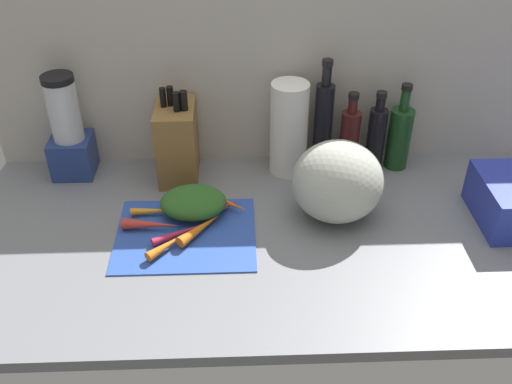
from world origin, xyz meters
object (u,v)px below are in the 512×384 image
carrot_6 (201,228)px  winter_squash (338,182)px  carrot_2 (222,207)px  bottle_1 (349,138)px  carrot_1 (222,201)px  carrot_5 (158,211)px  knife_block (177,141)px  paper_towel_roll (289,129)px  blender_appliance (68,133)px  bottle_3 (399,136)px  bottle_0 (323,124)px  carrot_0 (150,225)px  carrot_3 (168,245)px  carrot_4 (184,231)px  bottle_2 (376,137)px  cutting_board (186,234)px

carrot_6 → winter_squash: winter_squash is taller
carrot_2 → bottle_1: size_ratio=0.43×
carrot_6 → bottle_1: bearing=35.5°
carrot_1 → bottle_1: 42.65cm
carrot_2 → carrot_5: size_ratio=0.74×
knife_block → paper_towel_roll: bearing=3.2°
blender_appliance → carrot_6: bearing=-38.9°
paper_towel_roll → bottle_3: 33.14cm
paper_towel_roll → bottle_0: (10.07, 1.45, 0.53)cm
carrot_0 → carrot_3: carrot_0 is taller
carrot_1 → bottle_1: bottle_1 is taller
carrot_4 → paper_towel_roll: paper_towel_roll is taller
bottle_0 → bottle_3: bottle_0 is taller
carrot_4 → bottle_2: (54.77, 31.26, 8.73)cm
bottle_0 → carrot_1: bearing=-145.7°
carrot_6 → carrot_2: bearing=58.1°
carrot_3 → carrot_6: bearing=37.9°
carrot_5 → paper_towel_roll: bearing=30.9°
carrot_1 → bottle_0: (29.50, 20.16, 12.08)cm
carrot_4 → bottle_2: 63.66cm
carrot_2 → carrot_3: bearing=-131.8°
bottle_3 → carrot_4: bearing=-152.7°
paper_towel_roll → carrot_5: bearing=-149.1°
carrot_2 → bottle_1: (37.26, 21.66, 8.10)cm
cutting_board → carrot_4: 1.66cm
carrot_3 → carrot_5: carrot_3 is taller
carrot_3 → carrot_5: (-3.98, 14.38, -0.21)cm
cutting_board → blender_appliance: 48.24cm
carrot_2 → carrot_0: bearing=-159.5°
cutting_board → carrot_5: 11.43cm
carrot_2 → bottle_3: bottle_3 is taller
carrot_5 → bottle_3: 73.72cm
winter_squash → knife_block: (-42.91, 21.30, 0.62)cm
carrot_1 → bottle_3: bottle_3 is taller
cutting_board → carrot_1: (9.31, 11.33, 2.04)cm
carrot_3 → bottle_3: bottle_3 is taller
bottle_3 → cutting_board: bearing=-153.2°
carrot_6 → paper_towel_roll: size_ratio=0.55×
carrot_3 → winter_squash: winter_squash is taller
carrot_4 → bottle_0: bearing=39.6°
paper_towel_roll → bottle_0: 10.19cm
carrot_4 → bottle_1: 56.94cm
carrot_3 → paper_towel_roll: size_ratio=0.45×
carrot_1 → carrot_3: bearing=-127.0°
carrot_6 → bottle_3: 66.06cm
paper_towel_roll → bottle_1: (17.94, 0.31, -3.78)cm
carrot_5 → bottle_2: (62.44, 22.28, 8.70)cm
carrot_6 → bottle_3: (57.67, 31.23, 7.97)cm
bottle_2 → carrot_4: bearing=-150.3°
carrot_6 → knife_block: (-7.36, 28.34, 9.23)cm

